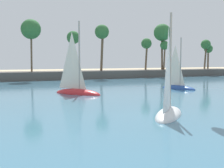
{
  "coord_description": "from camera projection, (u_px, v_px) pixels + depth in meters",
  "views": [
    {
      "loc": [
        -5.16,
        1.24,
        4.17
      ],
      "look_at": [
        0.51,
        14.53,
        2.92
      ],
      "focal_mm": 44.32,
      "sensor_mm": 36.0,
      "label": 1
    }
  ],
  "objects": [
    {
      "name": "palm_headland",
      "position": [
        28.0,
        66.0,
        56.78
      ],
      "size": [
        110.15,
        6.26,
        13.14
      ],
      "color": "#514C47",
      "rests_on": "ground"
    },
    {
      "name": "sailboat_mid_bay",
      "position": [
        169.0,
        106.0,
        20.29
      ],
      "size": [
        5.11,
        5.21,
        8.14
      ],
      "color": "white",
      "rests_on": "sea"
    },
    {
      "name": "sailboat_near_shore",
      "position": [
        178.0,
        84.0,
        39.65
      ],
      "size": [
        3.35,
        5.65,
        7.86
      ],
      "color": "#234793",
      "rests_on": "sea"
    },
    {
      "name": "sea",
      "position": [
        25.0,
        83.0,
        51.2
      ],
      "size": [
        220.0,
        91.85,
        0.06
      ],
      "primitive_type": "cube",
      "color": "teal",
      "rests_on": "ground"
    },
    {
      "name": "sailboat_far_left",
      "position": [
        77.0,
        87.0,
        33.68
      ],
      "size": [
        5.47,
        6.35,
        9.41
      ],
      "color": "red",
      "rests_on": "sea"
    }
  ]
}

